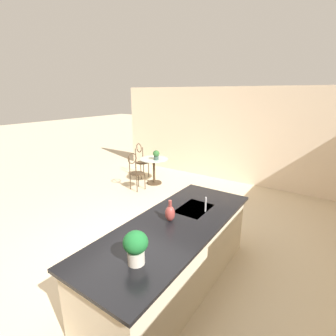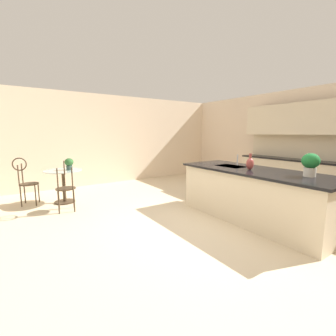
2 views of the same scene
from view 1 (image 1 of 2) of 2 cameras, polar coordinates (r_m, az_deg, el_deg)
ground_plane at (r=4.42m, az=-6.31°, el=-18.31°), size 40.00×40.00×0.00m
wall_left_window at (r=7.47m, az=15.17°, el=7.09°), size 0.12×7.80×2.70m
kitchen_island at (r=3.54m, az=1.23°, el=-19.06°), size 2.80×1.06×0.92m
bistro_table at (r=7.18m, az=-3.21°, el=-0.13°), size 0.80×0.80×0.74m
chair_near_window at (r=7.78m, az=-6.18°, el=2.11°), size 0.47×0.52×1.04m
chair_by_island at (r=6.69m, az=-7.41°, el=-0.41°), size 0.51×0.44×1.04m
sink_faucet at (r=3.59m, az=8.56°, el=-8.20°), size 0.02×0.02×0.22m
potted_plant_on_table at (r=6.95m, az=-2.69°, el=3.11°), size 0.19×0.19×0.27m
potted_plant_counter_far at (r=2.55m, az=-7.37°, el=-17.13°), size 0.25×0.25×0.35m
vase_on_counter at (r=3.32m, az=0.47°, el=-10.21°), size 0.13×0.13×0.29m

